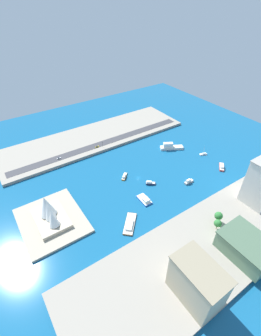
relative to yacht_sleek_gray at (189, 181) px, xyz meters
The scene contains 20 objects.
ground_plane 51.85m from the yacht_sleek_gray, 47.41° to the left, with size 440.00×440.00×0.00m, color #145684.
quay_west 73.22m from the yacht_sleek_gray, 148.60° to the left, with size 70.00×240.00×3.08m, color gray.
quay_east 138.02m from the yacht_sleek_gray, 16.05° to the left, with size 70.00×240.00×3.08m, color gray.
peninsula_point 135.36m from the yacht_sleek_gray, 77.63° to the left, with size 60.05×50.51×2.00m, color #A89E89.
road_strip 117.57m from the yacht_sleek_gray, 18.94° to the left, with size 11.21×228.00×0.15m, color #38383D.
yacht_sleek_gray is the anchor object (origin of this frame).
tugboat_red 48.04m from the yacht_sleek_gray, 92.50° to the right, with size 13.05×14.07×3.70m.
water_taxi_orange 66.10m from the yacht_sleek_gray, 48.56° to the left, with size 10.75×11.06×3.51m.
ferry_white_commuter 64.22m from the yacht_sleek_gray, 25.04° to the right, with size 19.71×28.40×8.34m.
patrol_launch_navy 39.18m from the yacht_sleek_gray, 59.31° to the left, with size 8.38×10.00×3.66m.
barge_flat_brown 80.29m from the yacht_sleek_gray, 97.99° to the left, with size 22.56×22.04×3.06m.
catamaran_blue 52.58m from the yacht_sleek_gray, 85.17° to the left, with size 16.85×8.54×4.21m.
sailboat_small_white 57.10m from the yacht_sleek_gray, 62.23° to the right, with size 6.00×9.67×12.13m.
office_block_beige 114.36m from the yacht_sleek_gray, 136.21° to the left, with size 32.84×20.40×30.26m.
terminal_long_green 86.05m from the yacht_sleek_gray, 162.43° to the left, with size 37.55×28.03×15.11m.
van_white 145.30m from the yacht_sleek_gray, 41.12° to the left, with size 1.98×4.35×1.51m.
taxi_yellow_cab 117.55m from the yacht_sleek_gray, 24.20° to the left, with size 1.86×4.57×1.40m.
traffic_light_waterfront 112.74m from the yacht_sleek_gray, 21.79° to the left, with size 0.36×0.36×6.50m.
opera_landmark 135.89m from the yacht_sleek_gray, 77.06° to the left, with size 35.36×24.90×21.08m.
park_tree_cluster 57.56m from the yacht_sleek_gray, 157.71° to the left, with size 10.81×12.44×10.40m.
Camera 1 is at (-152.91, 112.52, 158.51)m, focal length 25.36 mm.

